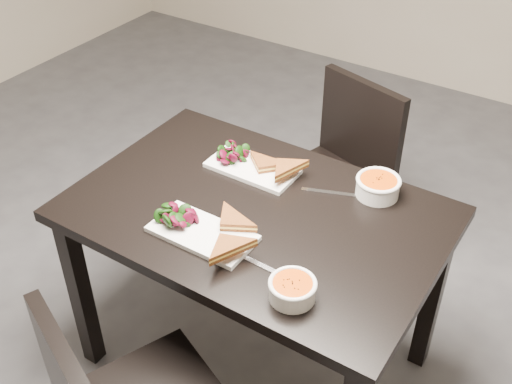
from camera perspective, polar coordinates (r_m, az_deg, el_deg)
ground at (r=2.74m, az=-3.33°, el=-10.67°), size 5.00×5.00×0.00m
table at (r=2.10m, az=0.00°, el=-3.68°), size 1.20×0.80×0.75m
chair_far at (r=2.72m, az=7.64°, el=2.29°), size 0.52×0.52×0.85m
plate_near at (r=1.94m, az=-4.88°, el=-3.77°), size 0.33×0.16×0.02m
sandwich_near at (r=1.90m, az=-3.09°, el=-3.43°), size 0.20×0.19×0.05m
salad_near at (r=1.97m, az=-7.26°, el=-2.05°), size 0.10×0.09×0.05m
soup_bowl_near at (r=1.73m, az=3.32°, el=-8.74°), size 0.13×0.13×0.06m
cutlery_near at (r=1.85m, az=-0.01°, el=-6.44°), size 0.18×0.02×0.00m
plate_far at (r=2.21m, az=-0.34°, el=2.18°), size 0.32×0.16×0.02m
sandwich_far at (r=2.15m, az=0.89°, el=2.18°), size 0.19×0.20×0.05m
salad_far at (r=2.24m, az=-2.49°, el=3.59°), size 0.10×0.09×0.04m
soup_bowl_far at (r=2.12m, az=10.99°, el=0.58°), size 0.15×0.15×0.07m
cutlery_far at (r=2.12m, az=6.56°, el=-0.01°), size 0.17×0.08×0.00m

